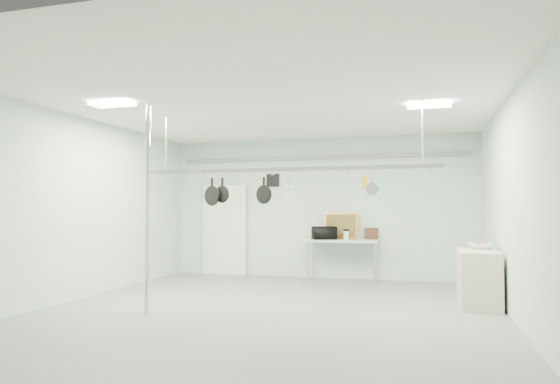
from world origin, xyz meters
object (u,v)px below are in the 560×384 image
(skillet_mid, at_px, (222,190))
(pot_rack, at_px, (285,167))
(skillet_right, at_px, (264,190))
(chrome_pole, at_px, (148,207))
(side_cabinet, at_px, (478,278))
(prep_table, at_px, (342,243))
(coffee_canister, at_px, (346,235))
(skillet_left, at_px, (212,191))
(microwave, at_px, (324,233))
(fruit_bowl, at_px, (481,246))

(skillet_mid, bearing_deg, pot_rack, 18.78)
(skillet_right, bearing_deg, skillet_mid, -160.48)
(chrome_pole, bearing_deg, side_cabinet, 22.41)
(prep_table, distance_m, skillet_right, 3.54)
(prep_table, distance_m, coffee_canister, 0.19)
(prep_table, xyz_separation_m, skillet_left, (-1.64, -3.30, 1.03))
(skillet_left, relative_size, skillet_mid, 1.15)
(skillet_right, bearing_deg, microwave, 103.16)
(fruit_bowl, bearing_deg, skillet_mid, -161.15)
(microwave, relative_size, skillet_left, 1.13)
(side_cabinet, relative_size, fruit_bowl, 2.99)
(side_cabinet, relative_size, skillet_mid, 3.09)
(chrome_pole, xyz_separation_m, skillet_right, (1.55, 0.90, 0.28))
(pot_rack, height_order, fruit_bowl, pot_rack)
(chrome_pole, bearing_deg, skillet_mid, 47.15)
(coffee_canister, distance_m, skillet_right, 3.55)
(pot_rack, bearing_deg, chrome_pole, -154.65)
(chrome_pole, relative_size, skillet_left, 7.14)
(side_cabinet, relative_size, skillet_right, 2.96)
(coffee_canister, relative_size, fruit_bowl, 0.46)
(chrome_pole, bearing_deg, skillet_right, 30.13)
(prep_table, bearing_deg, coffee_canister, 24.79)
(microwave, bearing_deg, pot_rack, 65.58)
(microwave, distance_m, fruit_bowl, 3.53)
(chrome_pole, bearing_deg, fruit_bowl, 25.00)
(fruit_bowl, bearing_deg, coffee_canister, 142.69)
(chrome_pole, xyz_separation_m, fruit_bowl, (4.93, 2.30, -0.65))
(chrome_pole, distance_m, coffee_canister, 4.90)
(pot_rack, distance_m, skillet_mid, 1.12)
(skillet_left, bearing_deg, fruit_bowl, 37.55)
(prep_table, relative_size, coffee_canister, 8.61)
(coffee_canister, bearing_deg, skillet_right, -103.94)
(chrome_pole, relative_size, pot_rack, 0.67)
(pot_rack, bearing_deg, coffee_canister, 81.83)
(skillet_right, bearing_deg, coffee_canister, 95.58)
(chrome_pole, height_order, microwave, chrome_pole)
(prep_table, height_order, skillet_mid, skillet_mid)
(side_cabinet, height_order, microwave, microwave)
(coffee_canister, height_order, skillet_left, skillet_left)
(side_cabinet, xyz_separation_m, skillet_right, (-3.30, -1.10, 1.43))
(pot_rack, distance_m, skillet_right, 0.49)
(side_cabinet, relative_size, microwave, 2.36)
(side_cabinet, bearing_deg, coffee_canister, 137.85)
(skillet_left, distance_m, skillet_mid, 0.18)
(prep_table, relative_size, side_cabinet, 1.33)
(microwave, height_order, fruit_bowl, microwave)
(prep_table, height_order, fruit_bowl, fruit_bowl)
(prep_table, bearing_deg, skillet_right, -102.79)
(fruit_bowl, height_order, skillet_mid, skillet_mid)
(prep_table, relative_size, fruit_bowl, 3.98)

